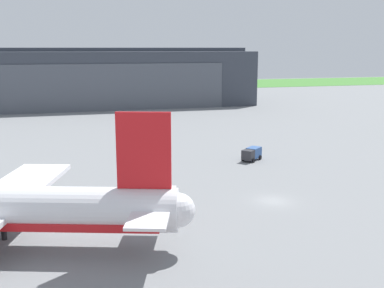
% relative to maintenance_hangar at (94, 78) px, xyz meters
% --- Properties ---
extents(ground_plane, '(440.00, 440.00, 0.00)m').
position_rel_maintenance_hangar_xyz_m(ground_plane, '(14.55, -107.75, -9.04)').
color(ground_plane, slate).
extents(grass_field_strip, '(440.00, 56.00, 0.08)m').
position_rel_maintenance_hangar_xyz_m(grass_field_strip, '(14.55, 80.20, -9.00)').
color(grass_field_strip, '#427D33').
rests_on(grass_field_strip, ground_plane).
extents(maintenance_hangar, '(103.94, 30.13, 18.99)m').
position_rel_maintenance_hangar_xyz_m(maintenance_hangar, '(0.00, 0.00, 0.00)').
color(maintenance_hangar, '#383D47').
rests_on(maintenance_hangar, ground_plane).
extents(fuel_bowser, '(4.38, 4.12, 2.14)m').
position_rel_maintenance_hangar_xyz_m(fuel_bowser, '(20.36, -86.65, -7.83)').
color(fuel_bowser, '#2D2D33').
rests_on(fuel_bowser, ground_plane).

